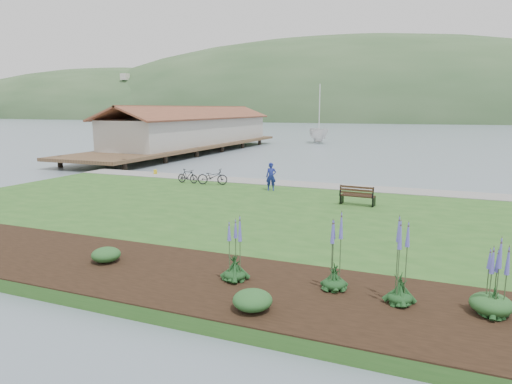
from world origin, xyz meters
TOP-DOWN VIEW (x-y plane):
  - ground at (0.00, 0.00)m, footprint 600.00×600.00m
  - lawn at (0.00, -2.00)m, footprint 34.00×20.00m
  - shoreline_path at (0.00, 6.90)m, footprint 34.00×2.20m
  - garden_bed at (3.00, -9.80)m, footprint 24.00×4.40m
  - far_hillside at (20.00, 170.00)m, footprint 580.00×80.00m
  - pier_pavilion at (-20.00, 27.52)m, footprint 8.00×36.00m
  - park_bench at (4.04, 1.88)m, footprint 1.72×0.80m
  - person at (-1.38, 4.20)m, footprint 0.82×0.68m
  - bicycle_a at (-5.54, 4.74)m, footprint 1.11×2.04m
  - bicycle_b at (-7.28, 4.64)m, footprint 0.52×1.53m
  - sailboat at (-9.52, 46.43)m, footprint 14.19×14.27m
  - pannier at (-11.53, 7.20)m, footprint 0.31×0.36m
  - echium_0 at (2.70, -9.62)m, footprint 0.62×0.62m
  - echium_1 at (5.40, -9.21)m, footprint 0.62×0.62m
  - echium_2 at (7.09, -9.48)m, footprint 0.62×0.62m
  - echium_3 at (9.15, -9.37)m, footprint 0.62×0.62m
  - shrub_0 at (-1.68, -9.72)m, footprint 0.90×0.90m
  - shrub_1 at (3.89, -11.17)m, footprint 0.95×0.95m
  - shrub_2 at (9.11, -9.27)m, footprint 0.96×0.96m

SIDE VIEW (x-z plane):
  - ground at x=0.00m, z-range 0.00..0.00m
  - far_hillside at x=20.00m, z-range -19.00..19.00m
  - sailboat at x=-9.52m, z-range -13.77..13.77m
  - lawn at x=0.00m, z-range 0.00..0.40m
  - shoreline_path at x=0.00m, z-range 0.40..0.43m
  - garden_bed at x=3.00m, z-range 0.40..0.44m
  - pannier at x=-11.53m, z-range 0.40..0.73m
  - shrub_0 at x=-1.68m, z-range 0.44..0.89m
  - shrub_1 at x=3.89m, z-range 0.44..0.92m
  - shrub_2 at x=9.11m, z-range 0.44..0.92m
  - bicycle_b at x=-7.28m, z-range 0.40..1.31m
  - bicycle_a at x=-5.54m, z-range 0.40..1.41m
  - park_bench at x=4.04m, z-range 0.40..1.43m
  - echium_0 at x=2.70m, z-range 0.19..2.15m
  - echium_3 at x=9.15m, z-range 0.29..2.27m
  - echium_2 at x=7.09m, z-range 0.17..2.49m
  - echium_1 at x=5.40m, z-range 0.17..2.53m
  - person at x=-1.38m, z-range 0.40..2.32m
  - pier_pavilion at x=-20.00m, z-range -0.06..5.34m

